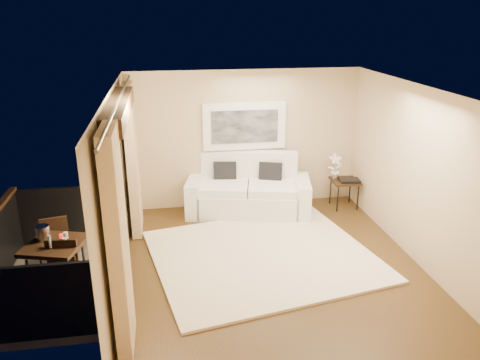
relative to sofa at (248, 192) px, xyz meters
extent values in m
plane|color=#4E3617|center=(-0.01, -2.10, -0.40)|extent=(5.00, 5.00, 0.00)
plane|color=white|center=(-0.01, -2.10, 2.30)|extent=(5.00, 5.00, 0.00)
plane|color=tan|center=(-0.01, 0.40, 0.95)|extent=(4.50, 0.00, 4.50)
plane|color=tan|center=(-0.01, -4.60, 0.95)|extent=(4.50, 0.00, 4.50)
plane|color=tan|center=(2.24, -2.10, 0.95)|extent=(0.00, 5.00, 5.00)
plane|color=tan|center=(-2.26, -0.25, 0.95)|extent=(0.00, 2.70, 2.70)
plane|color=tan|center=(-2.26, -3.95, 0.95)|extent=(0.00, 2.70, 2.70)
plane|color=tan|center=(-2.26, -2.10, 2.15)|extent=(0.00, 2.40, 2.40)
cube|color=black|center=(-2.14, -2.10, 2.12)|extent=(0.28, 2.40, 0.22)
cube|color=#605B56|center=(-3.16, -2.10, -0.46)|extent=(1.80, 2.60, 0.12)
cube|color=black|center=(-3.16, -0.83, 0.10)|extent=(1.80, 0.06, 1.00)
cube|color=black|center=(-3.16, -3.37, 0.10)|extent=(1.80, 0.06, 1.00)
cube|color=#D6B183|center=(-2.12, -0.55, 0.92)|extent=(0.16, 0.75, 2.62)
cube|color=#D6B183|center=(-2.12, -3.65, 0.92)|extent=(0.16, 0.75, 2.62)
cylinder|color=#4C473F|center=(-2.12, -2.10, 2.23)|extent=(0.04, 4.80, 0.04)
cube|color=white|center=(-0.02, 0.37, 1.22)|extent=(1.62, 0.05, 0.92)
cube|color=black|center=(-0.02, 0.33, 1.22)|extent=(1.30, 0.02, 0.64)
cube|color=#F9E7C8|center=(-0.10, -1.85, -0.38)|extent=(3.86, 3.52, 0.04)
cube|color=white|center=(-0.02, -0.08, -0.16)|extent=(2.06, 1.37, 0.47)
cube|color=white|center=(0.06, 0.30, 0.27)|extent=(1.90, 0.63, 0.91)
cube|color=white|center=(-1.03, 0.13, -0.05)|extent=(0.47, 1.04, 0.69)
cube|color=white|center=(1.00, -0.30, -0.05)|extent=(0.47, 1.04, 0.69)
cube|color=white|center=(-0.47, -0.02, 0.15)|extent=(1.06, 1.06, 0.16)
cube|color=white|center=(0.42, -0.21, 0.15)|extent=(1.06, 1.06, 0.16)
cube|color=black|center=(-0.43, 0.23, 0.34)|extent=(0.47, 0.26, 0.46)
cube|color=black|center=(0.44, 0.05, 0.34)|extent=(0.49, 0.34, 0.46)
cube|color=black|center=(1.92, -0.12, 0.15)|extent=(0.54, 0.54, 0.04)
cylinder|color=black|center=(1.72, -0.33, -0.13)|extent=(0.03, 0.03, 0.53)
cylinder|color=black|center=(2.13, -0.33, -0.13)|extent=(0.03, 0.03, 0.53)
cylinder|color=black|center=(1.72, 0.09, -0.13)|extent=(0.03, 0.03, 0.53)
cylinder|color=black|center=(2.13, 0.09, -0.13)|extent=(0.03, 0.03, 0.53)
cube|color=black|center=(1.98, -0.20, 0.20)|extent=(0.41, 0.33, 0.05)
imported|color=white|center=(1.75, 0.01, 0.43)|extent=(0.28, 0.20, 0.52)
cube|color=black|center=(-3.07, -2.51, 0.41)|extent=(0.88, 0.88, 0.06)
cylinder|color=black|center=(-3.36, -2.80, -0.01)|extent=(0.04, 0.04, 0.78)
cylinder|color=black|center=(-2.78, -2.80, -0.01)|extent=(0.04, 0.04, 0.78)
cylinder|color=black|center=(-3.36, -2.22, -0.01)|extent=(0.04, 0.04, 0.78)
cylinder|color=black|center=(-2.78, -2.22, -0.01)|extent=(0.04, 0.04, 0.78)
cube|color=black|center=(-3.26, -1.63, 0.01)|extent=(0.46, 0.46, 0.05)
cube|color=black|center=(-3.23, -1.80, 0.24)|extent=(0.39, 0.13, 0.50)
cylinder|color=black|center=(-3.14, -1.44, -0.20)|extent=(0.03, 0.03, 0.39)
cylinder|color=black|center=(-3.45, -1.51, -0.20)|extent=(0.03, 0.03, 0.39)
cylinder|color=black|center=(-3.08, -1.75, -0.20)|extent=(0.03, 0.03, 0.39)
cylinder|color=black|center=(-3.38, -1.81, -0.20)|extent=(0.03, 0.03, 0.39)
cube|color=black|center=(-2.98, -2.81, 0.04)|extent=(0.45, 0.45, 0.05)
cube|color=black|center=(-2.96, -2.63, 0.28)|extent=(0.41, 0.09, 0.53)
cylinder|color=black|center=(-3.16, -2.96, -0.19)|extent=(0.03, 0.03, 0.41)
cylinder|color=black|center=(-2.83, -3.00, -0.19)|extent=(0.03, 0.03, 0.41)
cylinder|color=black|center=(-3.13, -2.63, -0.19)|extent=(0.03, 0.03, 0.41)
cylinder|color=black|center=(-2.80, -2.67, -0.19)|extent=(0.03, 0.03, 0.41)
cylinder|color=silver|center=(-3.23, -2.38, 0.54)|extent=(0.18, 0.18, 0.20)
cylinder|color=red|center=(-2.99, -2.40, 0.47)|extent=(0.06, 0.06, 0.07)
cylinder|color=silver|center=(-3.09, -2.65, 0.53)|extent=(0.04, 0.04, 0.18)
cylinder|color=silver|center=(-2.91, -2.63, 0.50)|extent=(0.06, 0.06, 0.12)
cylinder|color=white|center=(-2.93, -2.46, 0.50)|extent=(0.06, 0.06, 0.12)
camera|label=1|loc=(-1.54, -8.36, 3.33)|focal=35.00mm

